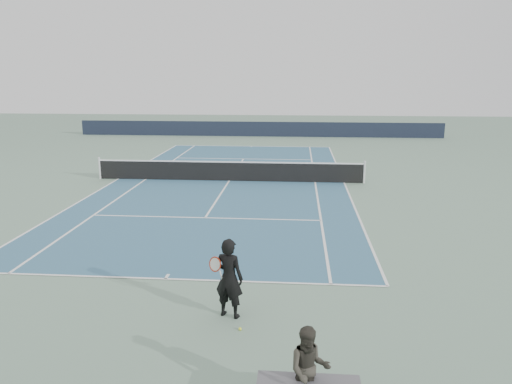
# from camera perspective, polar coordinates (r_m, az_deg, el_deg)

# --- Properties ---
(ground) EXTENTS (80.00, 80.00, 0.00)m
(ground) POSITION_cam_1_polar(r_m,az_deg,el_deg) (24.06, -3.07, 1.27)
(ground) COLOR slate
(court_surface) EXTENTS (10.97, 23.77, 0.01)m
(court_surface) POSITION_cam_1_polar(r_m,az_deg,el_deg) (24.06, -3.07, 1.28)
(court_surface) COLOR #345F7B
(court_surface) RESTS_ON ground
(tennis_net) EXTENTS (12.90, 0.10, 1.07)m
(tennis_net) POSITION_cam_1_polar(r_m,az_deg,el_deg) (23.96, -3.09, 2.45)
(tennis_net) COLOR silver
(tennis_net) RESTS_ON ground
(windscreen_far) EXTENTS (30.00, 0.25, 1.20)m
(windscreen_far) POSITION_cam_1_polar(r_m,az_deg,el_deg) (41.55, 0.26, 7.21)
(windscreen_far) COLOR black
(windscreen_far) RESTS_ON ground
(tennis_player) EXTENTS (0.83, 0.65, 1.73)m
(tennis_player) POSITION_cam_1_polar(r_m,az_deg,el_deg) (10.57, -3.12, -9.78)
(tennis_player) COLOR black
(tennis_player) RESTS_ON ground
(tennis_ball) EXTENTS (0.07, 0.07, 0.07)m
(tennis_ball) POSITION_cam_1_polar(r_m,az_deg,el_deg) (10.37, -1.84, -15.36)
(tennis_ball) COLOR yellow
(tennis_ball) RESTS_ON ground
(spectator_bench) EXTENTS (1.60, 0.64, 1.39)m
(spectator_bench) POSITION_cam_1_polar(r_m,az_deg,el_deg) (8.05, 6.05, -20.82)
(spectator_bench) COLOR #545358
(spectator_bench) RESTS_ON ground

